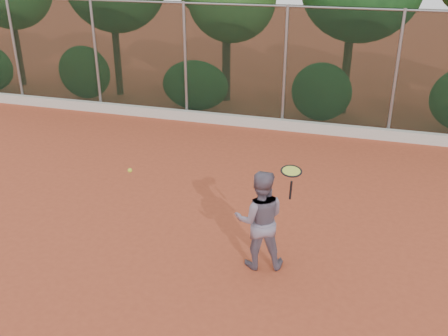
# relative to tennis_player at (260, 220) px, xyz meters

# --- Properties ---
(ground) EXTENTS (80.00, 80.00, 0.00)m
(ground) POSITION_rel_tennis_player_xyz_m (-0.91, -0.01, -0.86)
(ground) COLOR #AB4528
(ground) RESTS_ON ground
(concrete_curb) EXTENTS (24.00, 0.20, 0.30)m
(concrete_curb) POSITION_rel_tennis_player_xyz_m (-0.91, 6.81, -0.71)
(concrete_curb) COLOR beige
(concrete_curb) RESTS_ON ground
(tennis_player) EXTENTS (0.98, 0.85, 1.73)m
(tennis_player) POSITION_rel_tennis_player_xyz_m (0.00, 0.00, 0.00)
(tennis_player) COLOR slate
(tennis_player) RESTS_ON ground
(chainlink_fence) EXTENTS (24.09, 0.09, 3.50)m
(chainlink_fence) POSITION_rel_tennis_player_xyz_m (-0.91, 6.99, 0.99)
(chainlink_fence) COLOR black
(chainlink_fence) RESTS_ON ground
(tennis_racket) EXTENTS (0.41, 0.41, 0.56)m
(tennis_racket) POSITION_rel_tennis_player_xyz_m (0.49, -0.15, 0.97)
(tennis_racket) COLOR black
(tennis_racket) RESTS_ON ground
(tennis_ball_in_flight) EXTENTS (0.07, 0.07, 0.07)m
(tennis_ball_in_flight) POSITION_rel_tennis_player_xyz_m (-2.00, -0.53, 0.86)
(tennis_ball_in_flight) COLOR #C3D430
(tennis_ball_in_flight) RESTS_ON ground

